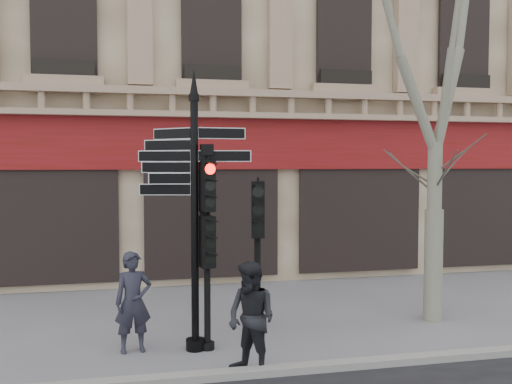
% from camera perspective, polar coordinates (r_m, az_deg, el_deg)
% --- Properties ---
extents(ground, '(80.00, 80.00, 0.00)m').
position_cam_1_polar(ground, '(10.09, -0.24, -15.06)').
color(ground, slate).
rests_on(ground, ground).
extents(kerb, '(80.00, 0.25, 0.12)m').
position_cam_1_polar(kerb, '(8.79, 1.82, -17.45)').
color(kerb, gray).
rests_on(kerb, ground).
extents(building, '(28.00, 15.52, 18.00)m').
position_cam_1_polar(building, '(22.72, -7.37, 17.92)').
color(building, '#9B8667').
rests_on(building, ground).
extents(fingerpost, '(2.54, 2.54, 4.65)m').
position_cam_1_polar(fingerpost, '(9.41, -6.18, 2.95)').
color(fingerpost, black).
rests_on(fingerpost, ground).
extents(traffic_signal_main, '(0.43, 0.35, 3.42)m').
position_cam_1_polar(traffic_signal_main, '(9.46, -4.92, -2.88)').
color(traffic_signal_main, black).
rests_on(traffic_signal_main, ground).
extents(traffic_signal_secondary, '(0.53, 0.43, 2.78)m').
position_cam_1_polar(traffic_signal_secondary, '(10.73, 0.15, -3.38)').
color(traffic_signal_secondary, black).
rests_on(traffic_signal_secondary, ground).
extents(plane_tree, '(3.20, 3.20, 8.50)m').
position_cam_1_polar(plane_tree, '(12.01, 17.69, 16.53)').
color(plane_tree, gray).
rests_on(plane_tree, ground).
extents(pedestrian_a, '(0.66, 0.49, 1.66)m').
position_cam_1_polar(pedestrian_a, '(9.75, -12.18, -10.70)').
color(pedestrian_a, '#22222E').
rests_on(pedestrian_a, ground).
extents(pedestrian_b, '(0.99, 1.03, 1.67)m').
position_cam_1_polar(pedestrian_b, '(8.57, -0.46, -12.53)').
color(pedestrian_b, black).
rests_on(pedestrian_b, ground).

